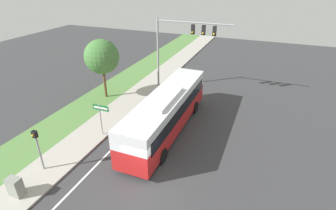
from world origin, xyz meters
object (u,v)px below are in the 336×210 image
object	(u,v)px
pedestrian_signal	(37,144)
street_sign	(101,114)
bus	(167,110)
utility_cabinet	(15,187)
signal_gantry	(181,40)

from	to	relation	value
pedestrian_signal	street_sign	xyz separation A→B (m)	(1.22, 4.81, -0.12)
bus	pedestrian_signal	bearing A→B (deg)	-127.38
pedestrian_signal	utility_cabinet	bearing A→B (deg)	-82.29
signal_gantry	pedestrian_signal	distance (m)	15.96
pedestrian_signal	street_sign	bearing A→B (deg)	75.80
street_sign	utility_cabinet	world-z (taller)	street_sign
bus	utility_cabinet	xyz separation A→B (m)	(-5.24, -9.49, -1.18)
utility_cabinet	bus	bearing A→B (deg)	61.06
bus	street_sign	world-z (taller)	bus
signal_gantry	pedestrian_signal	size ratio (longest dim) A/B	2.57
street_sign	signal_gantry	bearing A→B (deg)	75.52
pedestrian_signal	street_sign	world-z (taller)	pedestrian_signal
signal_gantry	utility_cabinet	distance (m)	18.32
bus	signal_gantry	size ratio (longest dim) A/B	1.58
pedestrian_signal	utility_cabinet	distance (m)	2.61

